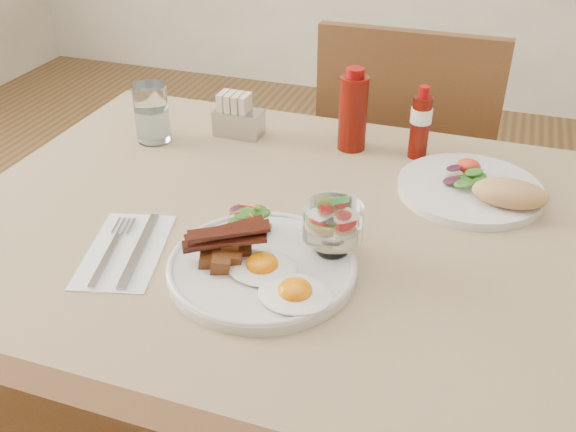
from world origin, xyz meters
name	(u,v)px	position (x,y,z in m)	size (l,w,h in m)	color
table	(343,278)	(0.00, 0.00, 0.66)	(1.33, 0.88, 0.75)	brown
chair_far	(405,173)	(0.00, 0.66, 0.52)	(0.42, 0.42, 0.93)	brown
main_plate	(262,267)	(-0.09, -0.14, 0.76)	(0.28, 0.28, 0.02)	silver
fried_eggs	(278,279)	(-0.05, -0.17, 0.78)	(0.17, 0.14, 0.03)	white
bacon_potato_pile	(225,246)	(-0.14, -0.15, 0.79)	(0.13, 0.09, 0.06)	brown
side_salad	(249,221)	(-0.14, -0.06, 0.79)	(0.08, 0.08, 0.04)	#1D5416
fruit_cup	(333,223)	(0.00, -0.07, 0.82)	(0.09, 0.09, 0.09)	white
second_plate	(479,189)	(0.19, 0.19, 0.77)	(0.26, 0.26, 0.06)	silver
ketchup_bottle	(353,112)	(-0.07, 0.31, 0.83)	(0.07, 0.07, 0.17)	#5A0B05
hot_sauce_bottle	(420,123)	(0.06, 0.32, 0.82)	(0.05, 0.05, 0.15)	#5A0B05
sugar_caddy	(238,118)	(-0.31, 0.29, 0.79)	(0.10, 0.06, 0.09)	#ABAAAF
water_glass	(152,117)	(-0.46, 0.21, 0.80)	(0.07, 0.07, 0.12)	white
napkin_cutlery	(126,250)	(-0.31, -0.15, 0.75)	(0.16, 0.23, 0.01)	white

